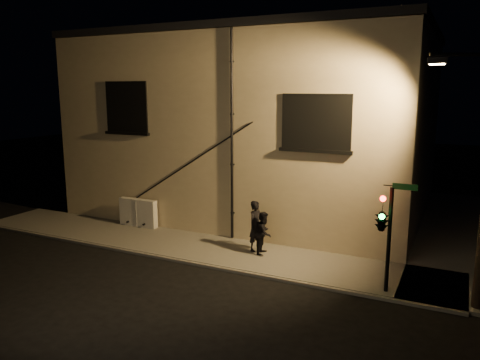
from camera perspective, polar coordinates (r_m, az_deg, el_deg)
The scene contains 7 objects.
ground at distance 16.23m, azimuth 0.09°, elevation -11.26°, with size 90.00×90.00×0.00m, color black.
sidewalk at distance 19.65m, azimuth 8.96°, elevation -7.20°, with size 21.00×16.00×0.12m.
building at distance 24.52m, azimuth 2.92°, elevation 6.88°, with size 16.20×12.23×8.80m.
utility_cabinet at distance 21.43m, azimuth -12.30°, elevation -3.90°, with size 1.88×0.32×1.24m, color silver.
pedestrian_a at distance 17.73m, azimuth 1.97°, elevation -5.61°, with size 0.70×0.46×1.92m, color black.
pedestrian_b at distance 17.46m, azimuth 2.94°, elevation -6.45°, with size 0.77×0.60×1.59m, color black.
traffic_signal at distance 14.44m, azimuth 16.99°, elevation -4.63°, with size 1.24×1.97×3.36m.
Camera 1 is at (6.52, -13.54, 6.12)m, focal length 35.00 mm.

